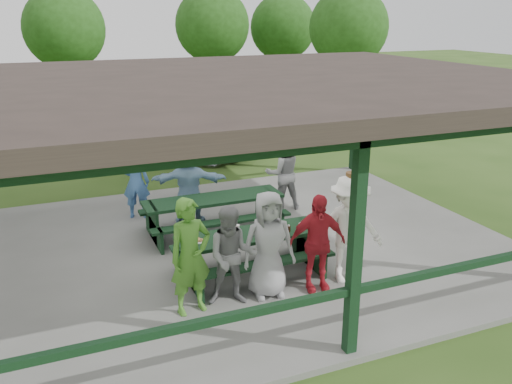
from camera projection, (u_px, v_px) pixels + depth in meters
name	position (u px, v px, depth m)	size (l,w,h in m)	color
ground	(246.00, 248.00, 10.63)	(90.00, 90.00, 0.00)	#2D4C17
concrete_slab	(246.00, 246.00, 10.61)	(10.00, 8.00, 0.10)	slate
pavilion_structure	(245.00, 85.00, 9.62)	(10.60, 8.60, 3.24)	black
picnic_table_near	(251.00, 248.00, 9.26)	(2.52, 1.39, 0.75)	black
picnic_table_far	(214.00, 210.00, 11.01)	(2.83, 1.39, 0.75)	black
table_setting	(246.00, 231.00, 9.17)	(2.17, 0.45, 0.10)	white
contestant_green	(190.00, 257.00, 7.95)	(0.66, 0.43, 1.80)	#498A2A
contestant_grey_left	(232.00, 256.00, 8.20)	(0.77, 0.60, 1.59)	gray
contestant_grey_mid	(268.00, 245.00, 8.44)	(0.84, 0.55, 1.73)	#97979A
contestant_red	(317.00, 243.00, 8.63)	(0.95, 0.40, 1.63)	#B61F2B
contestant_white_fedora	(349.00, 229.00, 8.88)	(1.28, 0.86, 1.90)	white
spectator_lblue	(189.00, 183.00, 11.43)	(1.61, 0.51, 1.73)	#82AAC9
spectator_blue	(136.00, 182.00, 11.72)	(0.59, 0.39, 1.61)	#3F6AA6
spectator_grey	(283.00, 173.00, 12.25)	(0.82, 0.64, 1.68)	gray
pickup_truck	(162.00, 130.00, 17.15)	(2.77, 6.01, 1.67)	silver
farm_trailer	(96.00, 134.00, 17.50)	(3.81, 1.80, 1.33)	navy
tree_left	(64.00, 29.00, 23.43)	(3.50, 3.50, 5.47)	#352015
tree_mid	(212.00, 25.00, 26.12)	(3.58, 3.58, 5.59)	#352015
tree_right	(349.00, 28.00, 24.17)	(3.53, 3.53, 5.52)	#352015
tree_far_right	(283.00, 28.00, 28.48)	(3.42, 3.42, 5.35)	#352015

